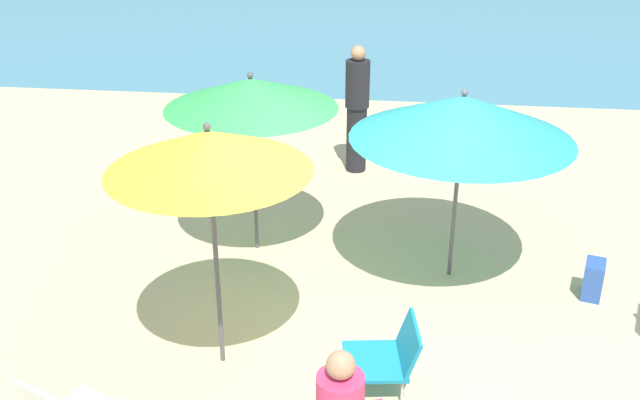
{
  "coord_description": "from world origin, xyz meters",
  "views": [
    {
      "loc": [
        -0.04,
        -5.25,
        3.72
      ],
      "look_at": [
        -0.82,
        1.13,
        0.7
      ],
      "focal_mm": 41.04,
      "sensor_mm": 36.0,
      "label": 1
    }
  ],
  "objects": [
    {
      "name": "person_a",
      "position": [
        -0.65,
        3.61,
        0.83
      ],
      "size": [
        0.31,
        0.31,
        1.64
      ],
      "rotation": [
        0.0,
        0.0,
        2.64
      ],
      "color": "black",
      "rests_on": "ground_plane"
    },
    {
      "name": "beach_bag",
      "position": [
        1.77,
        0.82,
        0.18
      ],
      "size": [
        0.24,
        0.3,
        0.36
      ],
      "primitive_type": "cube",
      "rotation": [
        0.0,
        0.0,
        1.3
      ],
      "color": "#2D519E",
      "rests_on": "ground_plane"
    },
    {
      "name": "beach_chair_c",
      "position": [
        -0.07,
        -0.7,
        0.3
      ],
      "size": [
        0.62,
        0.58,
        0.56
      ],
      "rotation": [
        0.0,
        0.0,
        3.29
      ],
      "color": "teal",
      "rests_on": "ground_plane"
    },
    {
      "name": "umbrella_yellow",
      "position": [
        -1.42,
        -0.53,
        1.83
      ],
      "size": [
        1.51,
        1.51,
        2.04
      ],
      "color": "#4C4C51",
      "rests_on": "ground_plane"
    },
    {
      "name": "sea_water",
      "position": [
        0.0,
        14.65,
        0.0
      ],
      "size": [
        40.0,
        16.0,
        0.01
      ],
      "primitive_type": "cube",
      "color": "teal",
      "rests_on": "ground_plane"
    },
    {
      "name": "umbrella_teal",
      "position": [
        0.47,
        1.06,
        1.62
      ],
      "size": [
        2.03,
        2.03,
        1.88
      ],
      "color": "#4C4C51",
      "rests_on": "ground_plane"
    },
    {
      "name": "ground_plane",
      "position": [
        0.0,
        0.0,
        0.0
      ],
      "size": [
        40.0,
        40.0,
        0.0
      ],
      "primitive_type": "plane",
      "color": "#D3BC8C"
    },
    {
      "name": "umbrella_green",
      "position": [
        -1.51,
        1.37,
        1.68
      ],
      "size": [
        1.69,
        1.69,
        1.89
      ],
      "color": "#4C4C51",
      "rests_on": "ground_plane"
    }
  ]
}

